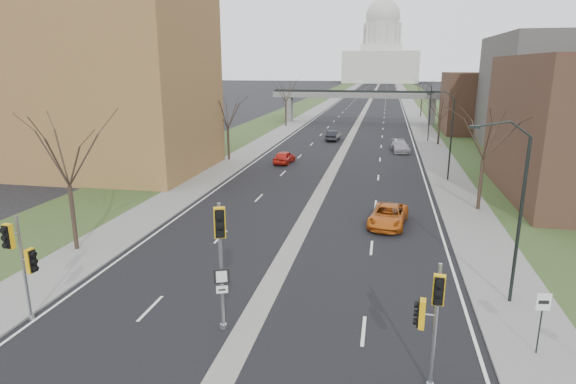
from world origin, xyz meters
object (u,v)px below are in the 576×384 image
(signal_pole_right, at_px, (431,310))
(car_left_far, at_px, (333,136))
(signal_pole_median, at_px, (220,246))
(speed_limit_sign, at_px, (542,312))
(car_left_near, at_px, (284,157))
(car_right_mid, at_px, (400,146))
(signal_pole_left, at_px, (21,255))
(car_right_near, at_px, (388,216))

(signal_pole_right, height_order, car_left_far, signal_pole_right)
(signal_pole_median, distance_m, speed_limit_sign, 12.91)
(speed_limit_sign, bearing_deg, car_left_near, 107.00)
(speed_limit_sign, xyz_separation_m, car_left_near, (-17.81, 35.96, -1.15))
(signal_pole_right, distance_m, car_left_far, 58.54)
(signal_pole_median, relative_size, car_left_far, 1.23)
(speed_limit_sign, relative_size, car_left_near, 0.59)
(signal_pole_right, height_order, car_right_mid, signal_pole_right)
(signal_pole_left, bearing_deg, car_right_mid, 79.13)
(car_left_near, bearing_deg, car_left_far, -95.84)
(signal_pole_right, xyz_separation_m, car_right_near, (-1.33, 18.27, -2.40))
(car_left_far, bearing_deg, car_right_near, 105.42)
(car_left_far, xyz_separation_m, car_right_near, (8.29, -39.42, -0.04))
(signal_pole_median, xyz_separation_m, car_left_far, (-1.39, 55.50, -3.22))
(car_left_near, xyz_separation_m, car_right_near, (12.00, -20.73, -0.02))
(speed_limit_sign, relative_size, car_left_far, 0.56)
(signal_pole_left, distance_m, car_right_mid, 51.30)
(car_right_mid, bearing_deg, car_right_near, -99.88)
(car_left_far, bearing_deg, signal_pole_median, 94.98)
(signal_pole_median, distance_m, car_right_mid, 48.20)
(car_right_near, bearing_deg, car_left_near, 127.91)
(signal_pole_median, relative_size, car_left_near, 1.31)
(signal_pole_median, height_order, car_left_far, signal_pole_median)
(car_left_near, bearing_deg, signal_pole_median, 103.25)
(car_right_mid, bearing_deg, signal_pole_median, -107.18)
(car_right_near, bearing_deg, signal_pole_median, -105.40)
(car_left_near, bearing_deg, car_right_near, 125.43)
(signal_pole_left, bearing_deg, signal_pole_right, 4.45)
(car_left_far, distance_m, car_right_mid, 12.76)
(speed_limit_sign, xyz_separation_m, car_right_mid, (-4.29, 46.50, -1.16))
(signal_pole_median, height_order, car_right_near, signal_pole_median)
(signal_pole_right, distance_m, car_right_near, 18.48)
(signal_pole_left, bearing_deg, speed_limit_sign, 13.45)
(signal_pole_median, relative_size, signal_pole_right, 1.20)
(signal_pole_median, bearing_deg, signal_pole_left, 165.15)
(signal_pole_left, xyz_separation_m, car_left_far, (7.34, 56.43, -2.47))
(signal_pole_left, distance_m, speed_limit_sign, 21.56)
(signal_pole_right, bearing_deg, speed_limit_sign, 39.90)
(car_left_far, bearing_deg, car_right_mid, 143.82)
(car_left_far, height_order, car_right_mid, car_left_far)
(signal_pole_median, height_order, car_right_mid, signal_pole_median)
(car_left_near, height_order, car_left_far, car_left_far)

